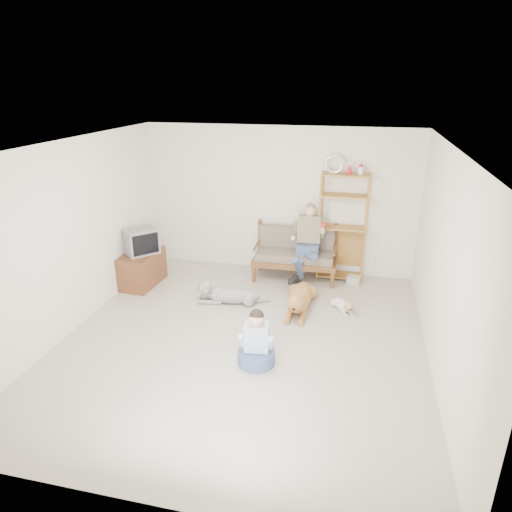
% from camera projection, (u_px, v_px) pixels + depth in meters
% --- Properties ---
extents(floor, '(5.50, 5.50, 0.00)m').
position_uv_depth(floor, '(243.00, 341.00, 6.43)').
color(floor, beige).
rests_on(floor, ground).
extents(ceiling, '(5.50, 5.50, 0.00)m').
position_uv_depth(ceiling, '(240.00, 146.00, 5.45)').
color(ceiling, silver).
rests_on(ceiling, ground).
extents(wall_back, '(5.00, 0.00, 5.00)m').
position_uv_depth(wall_back, '(279.00, 201.00, 8.44)').
color(wall_back, silver).
rests_on(wall_back, ground).
extents(wall_front, '(5.00, 0.00, 5.00)m').
position_uv_depth(wall_front, '(150.00, 377.00, 3.44)').
color(wall_front, silver).
rests_on(wall_front, ground).
extents(wall_left, '(0.00, 5.50, 5.50)m').
position_uv_depth(wall_left, '(71.00, 238.00, 6.46)').
color(wall_left, silver).
rests_on(wall_left, ground).
extents(wall_right, '(0.00, 5.50, 5.50)m').
position_uv_depth(wall_right, '(445.00, 268.00, 5.42)').
color(wall_right, silver).
rests_on(wall_right, ground).
extents(loveseat, '(1.52, 0.75, 0.95)m').
position_uv_depth(loveseat, '(295.00, 253.00, 8.34)').
color(loveseat, brown).
rests_on(loveseat, ground).
extents(man, '(0.54, 0.77, 1.25)m').
position_uv_depth(man, '(306.00, 249.00, 8.04)').
color(man, '#455A7F').
rests_on(man, loveseat).
extents(etagere, '(0.86, 0.38, 2.25)m').
position_uv_depth(etagere, '(342.00, 226.00, 8.13)').
color(etagere, '#AA7C35').
rests_on(etagere, ground).
extents(book_stack, '(0.25, 0.21, 0.14)m').
position_uv_depth(book_stack, '(354.00, 280.00, 8.21)').
color(book_stack, silver).
rests_on(book_stack, ground).
extents(tv_stand, '(0.56, 0.93, 0.60)m').
position_uv_depth(tv_stand, '(142.00, 269.00, 8.11)').
color(tv_stand, brown).
rests_on(tv_stand, ground).
extents(crt_tv, '(0.68, 0.69, 0.45)m').
position_uv_depth(crt_tv, '(141.00, 241.00, 7.92)').
color(crt_tv, slate).
rests_on(crt_tv, tv_stand).
extents(wall_outlet, '(0.12, 0.02, 0.08)m').
position_uv_depth(wall_outlet, '(216.00, 249.00, 9.06)').
color(wall_outlet, white).
rests_on(wall_outlet, ground).
extents(golden_retriever, '(0.37, 1.45, 0.44)m').
position_uv_depth(golden_retriever, '(299.00, 299.00, 7.26)').
color(golden_retriever, '#A7743A').
rests_on(golden_retriever, ground).
extents(shaggy_dog, '(1.25, 0.42, 0.37)m').
position_uv_depth(shaggy_dog, '(227.00, 294.00, 7.49)').
color(shaggy_dog, silver).
rests_on(shaggy_dog, ground).
extents(terrier, '(0.39, 0.54, 0.23)m').
position_uv_depth(terrier, '(344.00, 305.00, 7.23)').
color(terrier, silver).
rests_on(terrier, ground).
extents(child, '(0.49, 0.49, 0.77)m').
position_uv_depth(child, '(256.00, 344.00, 5.84)').
color(child, '#455A7F').
rests_on(child, ground).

